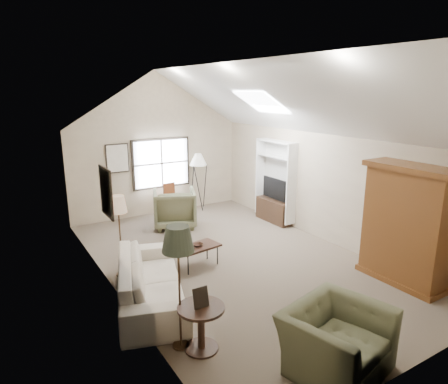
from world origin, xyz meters
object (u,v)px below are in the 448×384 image
sofa (151,280)px  coffee_table (198,256)px  side_table (201,328)px  armoire (407,225)px  armchair_near (336,340)px  side_chair (173,201)px  armchair_far (175,208)px

sofa → coffee_table: 1.53m
side_table → armoire: bearing=-2.3°
armchair_near → side_table: size_ratio=1.95×
sofa → armchair_near: armchair_near is taller
armchair_near → coffee_table: size_ratio=1.45×
armoire → side_chair: (-2.03, 5.76, -0.62)m
coffee_table → side_chair: side_chair is taller
sofa → side_chair: side_chair is taller
side_table → coffee_table: bearing=63.0°
side_chair → side_table: bearing=-122.8°
armoire → side_chair: armoire is taller
armchair_near → side_table: bearing=122.2°
sofa → coffee_table: size_ratio=2.98×
armchair_far → armoire: bearing=136.5°
side_table → side_chair: side_chair is taller
armoire → side_chair: bearing=109.4°
coffee_table → side_table: side_table is taller
armoire → armchair_far: (-2.31, 5.05, -0.61)m
armoire → side_table: (-4.16, 0.17, -0.78)m
sofa → armchair_far: (1.95, 3.28, 0.11)m
coffee_table → side_table: size_ratio=1.34×
armchair_far → side_table: armchair_far is taller
side_table → side_chair: 5.99m
sofa → coffee_table: sofa is taller
armoire → armchair_near: armoire is taller
armchair_near → side_chair: 6.90m
sofa → side_chair: bearing=-11.2°
side_chair → armchair_far: bearing=-123.4°
armoire → side_table: size_ratio=3.39×
armoire → coffee_table: (-2.96, 2.54, -0.88)m
armchair_near → side_chair: bearing=69.6°
coffee_table → side_chair: (0.93, 3.22, 0.26)m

